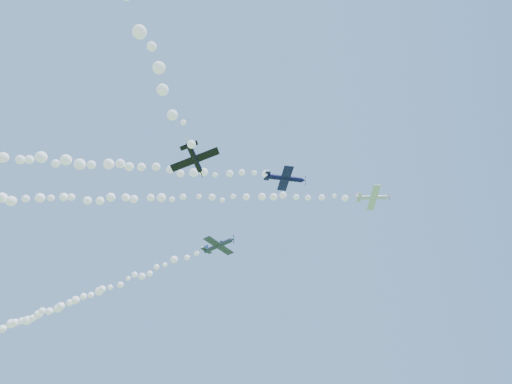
% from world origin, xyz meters
% --- Properties ---
extents(plane_white, '(6.71, 7.07, 1.89)m').
position_xyz_m(plane_white, '(21.87, 12.06, 53.72)').
color(plane_white, white).
extents(smoke_trail_white, '(77.08, 22.10, 2.86)m').
position_xyz_m(smoke_trail_white, '(-18.56, 1.41, 53.41)').
color(smoke_trail_white, white).
extents(plane_navy, '(7.98, 8.43, 2.78)m').
position_xyz_m(plane_navy, '(6.28, 1.36, 53.15)').
color(plane_navy, '#0E0D3D').
extents(smoke_trail_navy, '(69.70, 28.94, 3.14)m').
position_xyz_m(smoke_trail_navy, '(-30.72, -13.05, 52.96)').
color(smoke_trail_navy, white).
extents(plane_grey, '(6.95, 7.37, 1.87)m').
position_xyz_m(plane_grey, '(-7.09, 4.81, 42.81)').
color(plane_grey, '#323649').
extents(smoke_trail_grey, '(67.36, 25.46, 3.16)m').
position_xyz_m(smoke_trail_grey, '(-42.67, 17.39, 42.40)').
color(smoke_trail_grey, white).
extents(plane_black, '(6.11, 6.19, 2.31)m').
position_xyz_m(plane_black, '(-1.27, -21.77, 38.83)').
color(plane_black, black).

